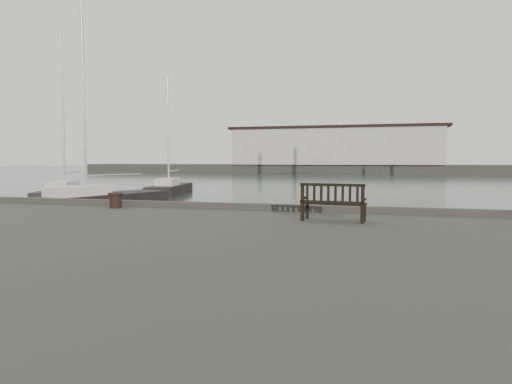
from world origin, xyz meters
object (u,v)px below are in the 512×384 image
at_px(bench, 333,209).
at_px(yacht_b, 67,195).
at_px(bollard_left, 116,200).
at_px(yacht_c, 94,203).
at_px(yacht_d, 170,191).

relative_size(bench, yacht_b, 0.11).
height_order(bollard_left, yacht_c, yacht_c).
bearing_deg(bench, yacht_c, 144.55).
height_order(bench, yacht_d, yacht_d).
xyz_separation_m(bench, yacht_c, (-16.51, 14.39, -1.59)).
bearing_deg(yacht_b, yacht_c, -63.27).
height_order(yacht_b, yacht_c, yacht_c).
distance_m(bench, bollard_left, 6.67).
bearing_deg(bench, yacht_d, 128.50).
bearing_deg(yacht_d, yacht_b, -139.95).
xyz_separation_m(bench, bollard_left, (-6.55, 1.26, -0.05)).
distance_m(bollard_left, yacht_c, 16.56).
relative_size(yacht_c, yacht_d, 1.34).
height_order(yacht_c, yacht_d, yacht_c).
relative_size(bench, yacht_c, 0.11).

